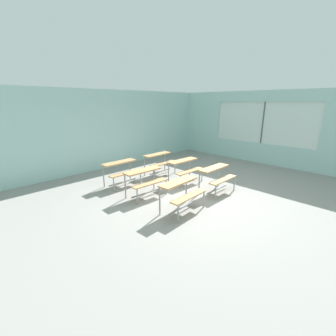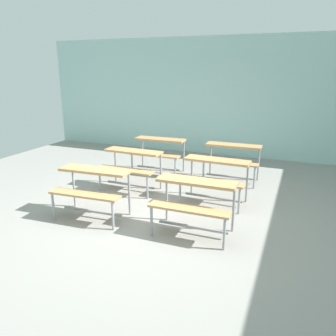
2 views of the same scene
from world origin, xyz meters
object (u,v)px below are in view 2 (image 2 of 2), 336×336
desk_bench_r0c1 (194,195)px  desk_bench_r2c0 (158,147)px  desk_bench_r2c1 (232,154)px  desk_bench_r1c0 (131,161)px  desk_bench_r0c0 (92,182)px  desk_bench_r1c1 (215,171)px

desk_bench_r0c1 → desk_bench_r2c0: (-1.60, 2.46, 0.00)m
desk_bench_r2c0 → desk_bench_r2c1: bearing=-1.3°
desk_bench_r2c1 → desk_bench_r1c0: bearing=-144.3°
desk_bench_r0c0 → desk_bench_r1c0: same height
desk_bench_r1c0 → desk_bench_r2c1: same height
desk_bench_r0c0 → desk_bench_r2c1: (1.61, 2.51, 0.00)m
desk_bench_r1c1 → desk_bench_r2c1: size_ratio=1.02×
desk_bench_r0c0 → desk_bench_r1c1: same height
desk_bench_r1c0 → desk_bench_r2c1: bearing=38.3°
desk_bench_r0c1 → desk_bench_r1c1: same height
desk_bench_r0c0 → desk_bench_r0c1: same height
desk_bench_r1c0 → desk_bench_r2c1: size_ratio=1.02×
desk_bench_r2c0 → desk_bench_r2c1: size_ratio=1.00×
desk_bench_r2c1 → desk_bench_r0c0: bearing=-123.1°
desk_bench_r0c1 → desk_bench_r1c1: bearing=90.7°
desk_bench_r1c1 → desk_bench_r2c0: size_ratio=1.02×
desk_bench_r1c1 → desk_bench_r2c1: (0.03, 1.25, 0.00)m
desk_bench_r2c0 → desk_bench_r2c1: same height
desk_bench_r2c0 → desk_bench_r2c1: (1.61, -0.01, 0.00)m
desk_bench_r2c0 → desk_bench_r1c1: bearing=-39.6°
desk_bench_r0c0 → desk_bench_r2c1: same height
desk_bench_r2c1 → desk_bench_r2c0: bearing=179.2°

